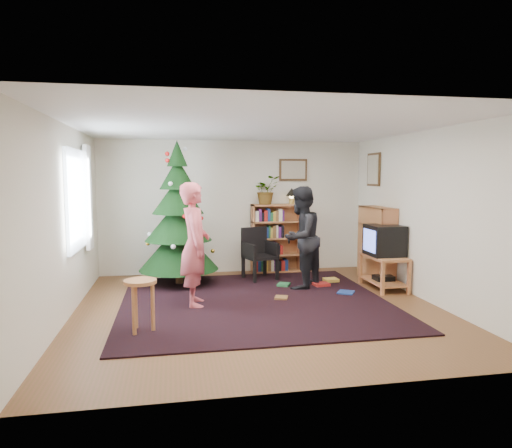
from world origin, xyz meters
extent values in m
plane|color=brown|center=(0.00, 0.00, 0.00)|extent=(5.00, 5.00, 0.00)
plane|color=white|center=(0.00, 0.00, 2.50)|extent=(5.00, 5.00, 0.00)
cube|color=silver|center=(0.00, 2.50, 1.25)|extent=(5.00, 0.02, 2.50)
cube|color=silver|center=(0.00, -2.50, 1.25)|extent=(5.00, 0.02, 2.50)
cube|color=silver|center=(-2.50, 0.00, 1.25)|extent=(0.02, 5.00, 2.50)
cube|color=silver|center=(2.50, 0.00, 1.25)|extent=(0.02, 5.00, 2.50)
cube|color=black|center=(0.00, 0.30, 0.01)|extent=(3.80, 3.60, 0.02)
cube|color=silver|center=(-2.47, 0.60, 1.50)|extent=(0.04, 1.20, 1.40)
cube|color=white|center=(-2.43, 1.30, 1.50)|extent=(0.06, 0.35, 1.60)
cube|color=#4C3319|center=(1.15, 2.48, 1.95)|extent=(0.55, 0.03, 0.42)
cube|color=beige|center=(1.15, 2.48, 1.95)|extent=(0.47, 0.01, 0.34)
cube|color=#4C3319|center=(2.48, 1.75, 1.95)|extent=(0.03, 0.50, 0.60)
cube|color=beige|center=(2.48, 1.75, 1.95)|extent=(0.01, 0.42, 0.52)
cylinder|color=#3F2816|center=(-1.06, 1.63, 0.13)|extent=(0.13, 0.13, 0.26)
cone|color=black|center=(-1.06, 1.63, 0.64)|extent=(1.33, 1.33, 0.75)
cone|color=black|center=(-1.06, 1.63, 1.09)|extent=(1.12, 1.12, 0.67)
cone|color=black|center=(-1.06, 1.63, 1.50)|extent=(0.86, 0.86, 0.59)
cone|color=black|center=(-1.06, 1.63, 1.87)|extent=(0.60, 0.60, 0.52)
cone|color=black|center=(-1.06, 1.63, 2.21)|extent=(0.34, 0.34, 0.43)
cube|color=#B96C42|center=(0.79, 2.34, 0.65)|extent=(0.95, 0.30, 1.30)
cube|color=#B96C42|center=(0.79, 2.34, 1.29)|extent=(0.95, 0.30, 0.03)
cube|color=#B96C42|center=(2.34, 1.26, 0.65)|extent=(0.30, 0.95, 1.30)
cube|color=#B96C42|center=(2.34, 1.26, 1.29)|extent=(0.30, 0.95, 0.03)
cube|color=#B96C42|center=(2.22, 0.72, 0.53)|extent=(0.50, 0.90, 0.04)
cube|color=#B96C42|center=(2.00, 0.31, 0.26)|extent=(0.05, 0.05, 0.51)
cube|color=#B96C42|center=(2.44, 0.31, 0.26)|extent=(0.05, 0.05, 0.51)
cube|color=#B96C42|center=(2.00, 1.14, 0.26)|extent=(0.05, 0.05, 0.51)
cube|color=#B96C42|center=(2.44, 1.14, 0.26)|extent=(0.05, 0.05, 0.51)
cube|color=#B96C42|center=(2.22, 0.72, 0.12)|extent=(0.46, 0.86, 0.03)
cube|color=black|center=(2.22, 0.72, 0.17)|extent=(0.30, 0.25, 0.08)
cube|color=black|center=(2.22, 0.72, 0.80)|extent=(0.51, 0.57, 0.49)
cube|color=#4F64D7|center=(1.96, 0.72, 0.80)|extent=(0.01, 0.44, 0.36)
cube|color=black|center=(0.35, 1.70, 0.41)|extent=(0.63, 0.63, 0.05)
cube|color=black|center=(0.35, 1.93, 0.67)|extent=(0.49, 0.20, 0.50)
cube|color=black|center=(0.13, 1.48, 0.21)|extent=(0.06, 0.06, 0.41)
cube|color=black|center=(0.57, 1.48, 0.21)|extent=(0.06, 0.06, 0.41)
cube|color=black|center=(0.13, 1.92, 0.21)|extent=(0.06, 0.06, 0.41)
cube|color=black|center=(0.57, 1.92, 0.21)|extent=(0.06, 0.06, 0.41)
cylinder|color=#B96C42|center=(-1.54, -0.74, 0.61)|extent=(0.38, 0.38, 0.04)
cylinder|color=#B96C42|center=(-1.40, -0.74, 0.29)|extent=(0.05, 0.05, 0.59)
cylinder|color=#B96C42|center=(-1.61, -0.62, 0.29)|extent=(0.05, 0.05, 0.59)
cylinder|color=#B96C42|center=(-1.61, -0.86, 0.29)|extent=(0.05, 0.05, 0.59)
imported|color=#BF4C54|center=(-0.86, 0.28, 0.87)|extent=(0.43, 0.64, 1.75)
imported|color=black|center=(0.89, 0.99, 0.83)|extent=(1.02, 1.02, 1.67)
imported|color=gray|center=(0.59, 2.34, 1.57)|extent=(0.58, 0.54, 0.54)
cylinder|color=#A57F33|center=(1.09, 2.34, 1.35)|extent=(0.10, 0.10, 0.10)
sphere|color=#FFD88C|center=(1.09, 2.34, 1.45)|extent=(0.10, 0.10, 0.10)
cone|color=black|center=(1.09, 2.34, 1.53)|extent=(0.23, 0.23, 0.15)
cube|color=#A51E19|center=(1.26, 1.01, 0.04)|extent=(0.20, 0.20, 0.08)
cube|color=navy|center=(1.48, 0.49, 0.04)|extent=(0.20, 0.20, 0.08)
cube|color=#1E592D|center=(0.64, 1.13, 0.04)|extent=(0.20, 0.20, 0.08)
cube|color=gold|center=(1.52, 1.28, 0.04)|extent=(0.20, 0.20, 0.08)
cube|color=brown|center=(0.42, 0.36, 0.04)|extent=(0.20, 0.20, 0.08)
camera|label=1|loc=(-1.16, -6.09, 1.83)|focal=32.00mm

